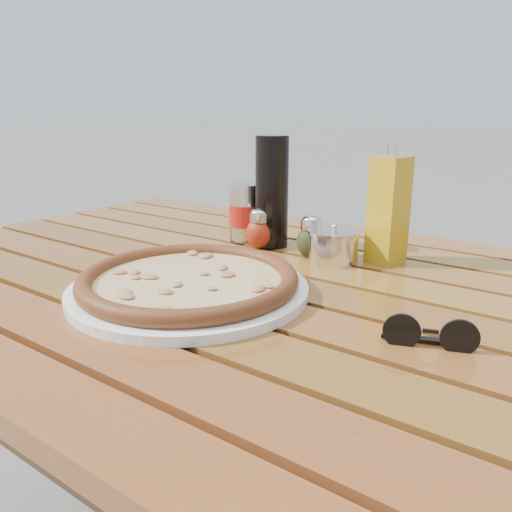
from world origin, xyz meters
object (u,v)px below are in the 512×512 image
Objects in this scene: parmesan_tin at (333,245)px; sunglasses at (430,335)px; olive_oil_cruet at (388,209)px; pizza at (189,279)px; pepper_shaker at (259,229)px; table at (249,318)px; plate at (189,289)px; dark_bottle at (272,192)px; soda_can at (245,213)px; oregano_shaker at (311,237)px.

sunglasses is (0.25, -0.24, -0.01)m from parmesan_tin.
olive_oil_cruet is 0.36m from sunglasses.
pepper_shaker is (-0.06, 0.27, 0.02)m from pizza.
parmesan_tin reaches higher than table.
dark_bottle is at bearing 99.90° from plate.
dark_bottle is at bearing 99.90° from pizza.
soda_can is 0.95× the size of parmesan_tin.
pepper_shaker reaches higher than plate.
table is at bearing -66.99° from dark_bottle.
sunglasses is (0.47, -0.27, -0.04)m from soda_can.
pepper_shaker reaches higher than parmesan_tin.
olive_oil_cruet is at bearing 61.87° from pizza.
olive_oil_cruet is (0.18, 0.33, 0.07)m from pizza.
parmesan_tin reaches higher than plate.
pizza is 0.28m from oregano_shaker.
olive_oil_cruet reaches higher than soda_can.
oregano_shaker is at bearing 120.18° from sunglasses.
soda_can reaches higher than parmesan_tin.
dark_bottle is 0.09m from soda_can.
sunglasses is at bearing -30.36° from pepper_shaker.
plate is 0.35m from sunglasses.
sunglasses is (0.30, -0.24, -0.02)m from oregano_shaker.
olive_oil_cruet is (0.15, 0.21, 0.17)m from table.
oregano_shaker reaches higher than parmesan_tin.
sunglasses is (0.40, -0.27, -0.09)m from dark_bottle.
soda_can is at bearing 177.25° from dark_bottle.
parmesan_tin is at bearing -7.42° from soda_can.
pepper_shaker is at bearing 102.98° from plate.
pepper_shaker is 0.08m from dark_bottle.
table is 0.20m from parmesan_tin.
olive_oil_cruet is at bearing 99.63° from sunglasses.
soda_can is (-0.07, 0.00, -0.05)m from dark_bottle.
pepper_shaker is at bearing -179.02° from oregano_shaker.
pepper_shaker is 0.07m from soda_can.
table is 0.35m from sunglasses.
parmesan_tin is (-0.08, -0.06, -0.07)m from olive_oil_cruet.
oregano_shaker is (0.03, 0.16, 0.11)m from table.
plate is at bearing -100.92° from oregano_shaker.
plate is 3.34× the size of sunglasses.
oregano_shaker is at bearing 179.63° from parmesan_tin.
pizza is at bearing -109.96° from parmesan_tin.
table is 17.07× the size of pepper_shaker.
pepper_shaker is 0.12m from oregano_shaker.
parmesan_tin is (0.10, 0.28, 0.02)m from plate.
pepper_shaker reaches higher than sunglasses.
dark_bottle reaches higher than table.
sunglasses is at bearing 5.17° from pizza.
olive_oil_cruet is (0.23, 0.03, -0.01)m from dark_bottle.
sunglasses is at bearing 5.17° from plate.
soda_can is (-0.06, 0.03, 0.02)m from pepper_shaker.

